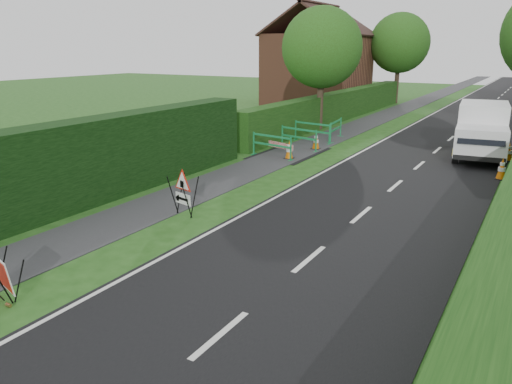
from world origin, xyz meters
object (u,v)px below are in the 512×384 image
at_px(works_van, 482,130).
at_px(hatchback_car, 481,113).
at_px(triangle_sign, 182,189).
at_px(red_rect_sign, 1,273).

relative_size(works_van, hatchback_car, 1.40).
bearing_deg(hatchback_car, triangle_sign, -105.60).
relative_size(red_rect_sign, triangle_sign, 0.93).
bearing_deg(hatchback_car, red_rect_sign, -103.54).
bearing_deg(triangle_sign, red_rect_sign, -76.59).
xyz_separation_m(triangle_sign, hatchback_car, (4.79, 23.34, -0.17)).
height_order(triangle_sign, hatchback_car, hatchback_car).
relative_size(triangle_sign, hatchback_car, 0.31).
bearing_deg(red_rect_sign, triangle_sign, 105.85).
relative_size(red_rect_sign, works_van, 0.21).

